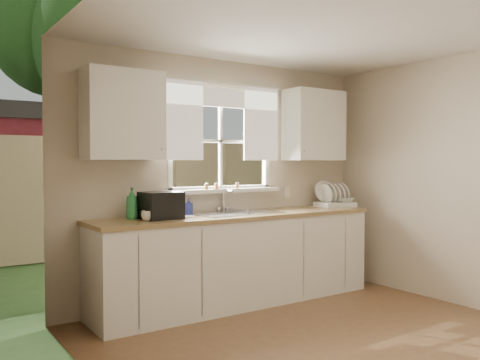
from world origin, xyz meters
TOP-DOWN VIEW (x-y plane):
  - ground at (0.00, 0.00)m, footprint 4.00×4.00m
  - room_walls at (0.00, -0.07)m, footprint 3.62×4.02m
  - ceiling at (0.00, 0.00)m, footprint 3.60×4.00m
  - window at (0.00, 2.00)m, footprint 1.38×0.16m
  - curtains at (0.00, 1.95)m, footprint 1.50×0.03m
  - base_cabinets at (0.00, 1.68)m, footprint 3.00×0.62m
  - countertop at (0.00, 1.68)m, footprint 3.04×0.65m
  - upper_cabinet_left at (-1.15, 1.82)m, footprint 0.70×0.33m
  - upper_cabinet_right at (1.15, 1.82)m, footprint 0.70×0.33m
  - wall_outlet at (0.88, 1.99)m, footprint 0.08×0.01m
  - sill_jars at (-0.05, 1.94)m, footprint 0.42×0.04m
  - backyard at (0.58, 8.42)m, footprint 20.00×10.00m
  - sink at (0.00, 1.71)m, footprint 0.88×0.52m
  - dish_rack at (1.37, 1.72)m, footprint 0.45×0.37m
  - bowl at (1.49, 1.68)m, footprint 0.28×0.28m
  - soap_bottle_a at (-1.08, 1.81)m, footprint 0.13×0.13m
  - soap_bottle_b at (-0.46, 1.87)m, footprint 0.10×0.10m
  - soap_bottle_c at (-0.74, 1.81)m, footprint 0.15×0.15m
  - saucer at (-0.60, 1.67)m, footprint 0.19×0.19m
  - cup at (-1.01, 1.61)m, footprint 0.15×0.15m
  - black_appliance at (-0.85, 1.68)m, footprint 0.36×0.31m

SIDE VIEW (x-z plane):
  - ground at x=0.00m, z-range 0.00..0.00m
  - base_cabinets at x=0.00m, z-range 0.00..0.87m
  - sink at x=0.00m, z-range 0.64..1.04m
  - countertop at x=0.00m, z-range 0.87..0.91m
  - saucer at x=-0.60m, z-range 0.91..0.92m
  - cup at x=-1.01m, z-range 0.91..1.00m
  - bowl at x=1.49m, z-range 0.96..1.02m
  - dish_rack at x=1.37m, z-range 0.84..1.14m
  - soap_bottle_b at x=-0.46m, z-range 0.91..1.07m
  - soap_bottle_c at x=-0.74m, z-range 0.91..1.08m
  - black_appliance at x=-0.85m, z-range 0.91..1.16m
  - soap_bottle_a at x=-1.08m, z-range 0.91..1.20m
  - wall_outlet at x=0.88m, z-range 1.02..1.14m
  - sill_jars at x=-0.05m, z-range 1.15..1.21m
  - room_walls at x=0.00m, z-range -0.01..2.49m
  - window at x=0.00m, z-range 0.95..2.02m
  - upper_cabinet_left at x=-1.15m, z-range 1.45..2.25m
  - upper_cabinet_right at x=1.15m, z-range 1.45..2.25m
  - curtains at x=0.00m, z-range 1.53..2.34m
  - ceiling at x=0.00m, z-range 2.49..2.51m
  - backyard at x=0.58m, z-range 0.40..6.53m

